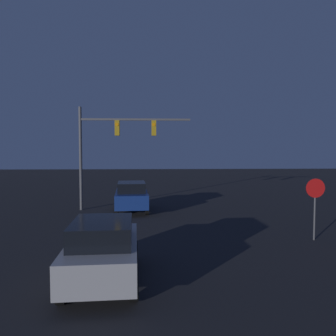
{
  "coord_description": "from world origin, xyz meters",
  "views": [
    {
      "loc": [
        -0.65,
        -0.72,
        3.62
      ],
      "look_at": [
        0.0,
        13.56,
        2.81
      ],
      "focal_mm": 35.0,
      "sensor_mm": 36.0,
      "label": 1
    }
  ],
  "objects_px": {
    "car_far": "(132,196)",
    "stop_sign": "(315,197)",
    "traffic_signal_mast": "(111,140)",
    "car_near": "(103,250)"
  },
  "relations": [
    {
      "from": "car_near",
      "to": "traffic_signal_mast",
      "type": "height_order",
      "value": "traffic_signal_mast"
    },
    {
      "from": "traffic_signal_mast",
      "to": "stop_sign",
      "type": "distance_m",
      "value": 11.69
    },
    {
      "from": "car_far",
      "to": "traffic_signal_mast",
      "type": "relative_size",
      "value": 0.62
    },
    {
      "from": "car_near",
      "to": "car_far",
      "type": "xyz_separation_m",
      "value": [
        0.1,
        10.32,
        0.0
      ]
    },
    {
      "from": "car_near",
      "to": "traffic_signal_mast",
      "type": "xyz_separation_m",
      "value": [
        -1.18,
        10.92,
        3.27
      ]
    },
    {
      "from": "traffic_signal_mast",
      "to": "car_near",
      "type": "bearing_deg",
      "value": -83.85
    },
    {
      "from": "car_far",
      "to": "stop_sign",
      "type": "relative_size",
      "value": 1.66
    },
    {
      "from": "car_far",
      "to": "traffic_signal_mast",
      "type": "distance_m",
      "value": 3.56
    },
    {
      "from": "car_near",
      "to": "stop_sign",
      "type": "xyz_separation_m",
      "value": [
        7.8,
        3.83,
        0.84
      ]
    },
    {
      "from": "traffic_signal_mast",
      "to": "stop_sign",
      "type": "xyz_separation_m",
      "value": [
        8.97,
        -7.09,
        -2.44
      ]
    }
  ]
}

